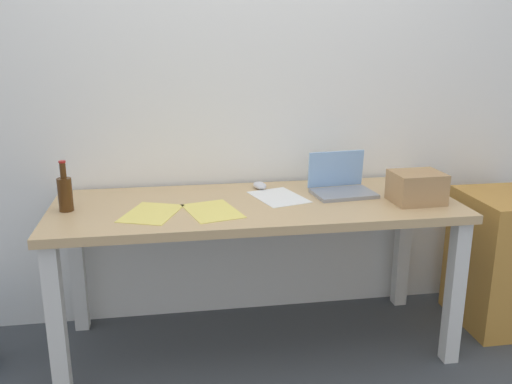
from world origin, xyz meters
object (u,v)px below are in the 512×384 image
(desk, at_px, (256,221))
(computer_mouse, at_px, (260,185))
(laptop_right, at_px, (341,185))
(filing_cabinet, at_px, (501,260))
(cardboard_box, at_px, (417,187))
(beer_bottle, at_px, (65,192))

(desk, distance_m, computer_mouse, 0.27)
(laptop_right, height_order, filing_cabinet, laptop_right)
(laptop_right, bearing_deg, filing_cabinet, -4.32)
(desk, distance_m, filing_cabinet, 1.35)
(laptop_right, xyz_separation_m, cardboard_box, (0.30, -0.20, 0.03))
(desk, bearing_deg, computer_mouse, 76.21)
(computer_mouse, bearing_deg, cardboard_box, -41.00)
(beer_bottle, xyz_separation_m, computer_mouse, (0.92, 0.23, -0.07))
(computer_mouse, distance_m, filing_cabinet, 1.34)
(beer_bottle, relative_size, cardboard_box, 0.99)
(computer_mouse, relative_size, filing_cabinet, 0.14)
(laptop_right, relative_size, filing_cabinet, 0.44)
(laptop_right, relative_size, computer_mouse, 3.13)
(desk, bearing_deg, beer_bottle, 179.66)
(laptop_right, bearing_deg, cardboard_box, -33.10)
(computer_mouse, distance_m, cardboard_box, 0.77)
(desk, height_order, filing_cabinet, desk)
(desk, distance_m, laptop_right, 0.47)
(laptop_right, height_order, beer_bottle, beer_bottle)
(desk, xyz_separation_m, filing_cabinet, (1.32, 0.02, -0.29))
(laptop_right, relative_size, cardboard_box, 1.36)
(desk, xyz_separation_m, cardboard_box, (0.75, -0.12, 0.17))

